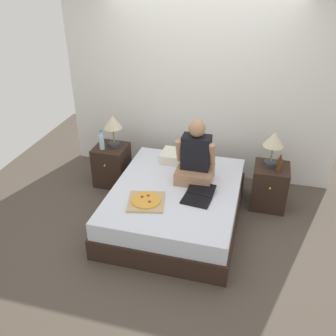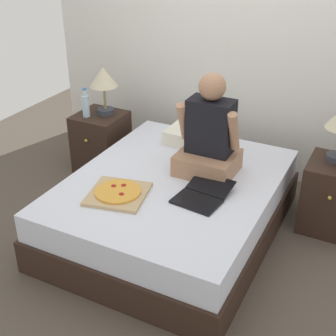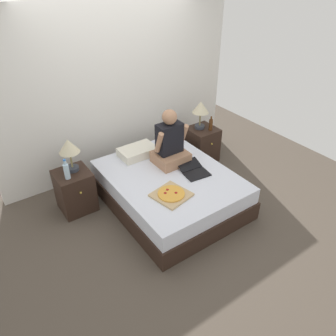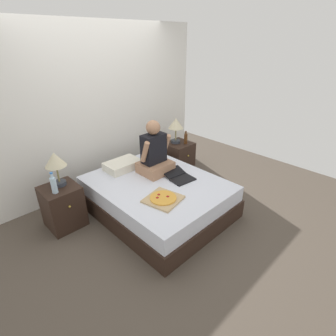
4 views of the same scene
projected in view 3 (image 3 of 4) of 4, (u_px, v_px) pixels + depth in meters
name	position (u px, v px, depth m)	size (l,w,h in m)	color
ground_plane	(170.00, 202.00, 4.60)	(5.83, 5.83, 0.00)	#4C4238
wall_back	(119.00, 90.00, 4.80)	(3.83, 0.12, 2.50)	silver
bed	(170.00, 189.00, 4.47)	(1.52, 1.89, 0.48)	black
nightstand_left	(75.00, 191.00, 4.35)	(0.44, 0.47, 0.58)	black
lamp_on_left_nightstand	(69.00, 148.00, 4.06)	(0.26, 0.26, 0.45)	#333842
water_bottle	(67.00, 171.00, 4.03)	(0.07, 0.07, 0.28)	silver
nightstand_right	(202.00, 144.00, 5.39)	(0.44, 0.47, 0.58)	black
lamp_on_right_nightstand	(201.00, 109.00, 5.07)	(0.26, 0.26, 0.45)	#333842
beer_bottle	(211.00, 124.00, 5.15)	(0.06, 0.06, 0.23)	#512D14
pillow	(138.00, 152.00, 4.71)	(0.52, 0.34, 0.12)	silver
person_seated	(170.00, 144.00, 4.43)	(0.47, 0.40, 0.78)	#A37556
laptop	(194.00, 171.00, 4.36)	(0.36, 0.45, 0.07)	black
pizza_box	(171.00, 195.00, 3.94)	(0.48, 0.48, 0.05)	tan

